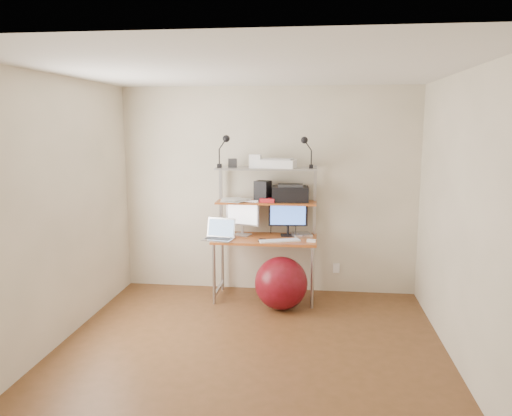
# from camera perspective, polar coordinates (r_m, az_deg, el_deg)

# --- Properties ---
(room) EXTENTS (3.60, 3.60, 3.60)m
(room) POSITION_cam_1_polar(r_m,az_deg,el_deg) (4.34, -0.84, -1.10)
(room) COLOR brown
(room) RESTS_ON ground
(computer_desk) EXTENTS (1.20, 0.60, 1.57)m
(computer_desk) POSITION_cam_1_polar(r_m,az_deg,el_deg) (5.86, 1.11, -1.23)
(computer_desk) COLOR #B94D24
(computer_desk) RESTS_ON ground
(desktop) EXTENTS (1.20, 0.60, 0.00)m
(desktop) POSITION_cam_1_polar(r_m,az_deg,el_deg) (5.84, 1.04, -3.42)
(desktop) COLOR #B94D24
(desktop) RESTS_ON computer_desk
(mid_shelf) EXTENTS (1.18, 0.34, 0.00)m
(mid_shelf) POSITION_cam_1_polar(r_m,az_deg,el_deg) (5.89, 1.18, 0.76)
(mid_shelf) COLOR #B94D24
(mid_shelf) RESTS_ON computer_desk
(top_shelf) EXTENTS (1.18, 0.34, 0.00)m
(top_shelf) POSITION_cam_1_polar(r_m,az_deg,el_deg) (5.84, 1.19, 4.64)
(top_shelf) COLOR #A3A2A7
(top_shelf) RESTS_ON computer_desk
(floor) EXTENTS (3.60, 3.60, 0.00)m
(floor) POSITION_cam_1_polar(r_m,az_deg,el_deg) (4.73, -0.81, -16.15)
(floor) COLOR brown
(floor) RESTS_ON ground
(wall_outlet) EXTENTS (0.08, 0.01, 0.12)m
(wall_outlet) POSITION_cam_1_polar(r_m,az_deg,el_deg) (6.27, 9.16, -6.80)
(wall_outlet) COLOR white
(wall_outlet) RESTS_ON room
(monitor_silver) EXTENTS (0.41, 0.19, 0.47)m
(monitor_silver) POSITION_cam_1_polar(r_m,az_deg,el_deg) (5.94, -1.57, -0.77)
(monitor_silver) COLOR #BCBBC1
(monitor_silver) RESTS_ON desktop
(monitor_black) EXTENTS (0.46, 0.15, 0.46)m
(monitor_black) POSITION_cam_1_polar(r_m,az_deg,el_deg) (5.92, 3.68, -0.97)
(monitor_black) COLOR black
(monitor_black) RESTS_ON desktop
(laptop) EXTENTS (0.39, 0.34, 0.30)m
(laptop) POSITION_cam_1_polar(r_m,az_deg,el_deg) (5.78, -4.15, -3.06)
(laptop) COLOR silver
(laptop) RESTS_ON desktop
(keyboard) EXTENTS (0.48, 0.27, 0.01)m
(keyboard) POSITION_cam_1_polar(r_m,az_deg,el_deg) (5.68, 2.71, -3.75)
(keyboard) COLOR white
(keyboard) RESTS_ON desktop
(mouse) EXTENTS (0.10, 0.07, 0.03)m
(mouse) POSITION_cam_1_polar(r_m,az_deg,el_deg) (5.67, 6.34, -3.74)
(mouse) COLOR white
(mouse) RESTS_ON desktop
(mac_mini) EXTENTS (0.27, 0.27, 0.04)m
(mac_mini) POSITION_cam_1_polar(r_m,az_deg,el_deg) (5.92, 5.19, -3.08)
(mac_mini) COLOR silver
(mac_mini) RESTS_ON desktop
(phone) EXTENTS (0.08, 0.14, 0.01)m
(phone) POSITION_cam_1_polar(r_m,az_deg,el_deg) (5.70, 0.68, -3.70)
(phone) COLOR black
(phone) RESTS_ON desktop
(printer) EXTENTS (0.44, 0.31, 0.20)m
(printer) POSITION_cam_1_polar(r_m,az_deg,el_deg) (5.90, 3.93, 1.69)
(printer) COLOR black
(printer) RESTS_ON mid_shelf
(nas_cube) EXTENTS (0.21, 0.21, 0.24)m
(nas_cube) POSITION_cam_1_polar(r_m,az_deg,el_deg) (5.91, 0.78, 1.97)
(nas_cube) COLOR black
(nas_cube) RESTS_ON mid_shelf
(red_box) EXTENTS (0.18, 0.13, 0.05)m
(red_box) POSITION_cam_1_polar(r_m,az_deg,el_deg) (5.83, 1.34, 0.90)
(red_box) COLOR red
(red_box) RESTS_ON mid_shelf
(scanner) EXTENTS (0.45, 0.33, 0.11)m
(scanner) POSITION_cam_1_polar(r_m,az_deg,el_deg) (5.82, 2.45, 5.13)
(scanner) COLOR white
(scanner) RESTS_ON top_shelf
(box_white) EXTENTS (0.14, 0.12, 0.15)m
(box_white) POSITION_cam_1_polar(r_m,az_deg,el_deg) (5.84, -0.09, 5.40)
(box_white) COLOR white
(box_white) RESTS_ON top_shelf
(box_grey) EXTENTS (0.12, 0.12, 0.10)m
(box_grey) POSITION_cam_1_polar(r_m,az_deg,el_deg) (5.90, -2.70, 5.17)
(box_grey) COLOR #2F2F32
(box_grey) RESTS_ON top_shelf
(clip_lamp_left) EXTENTS (0.15, 0.08, 0.38)m
(clip_lamp_left) POSITION_cam_1_polar(r_m,az_deg,el_deg) (5.79, -3.59, 7.31)
(clip_lamp_left) COLOR black
(clip_lamp_left) RESTS_ON top_shelf
(clip_lamp_right) EXTENTS (0.14, 0.08, 0.36)m
(clip_lamp_right) POSITION_cam_1_polar(r_m,az_deg,el_deg) (5.74, 5.72, 7.15)
(clip_lamp_right) COLOR black
(clip_lamp_right) RESTS_ON top_shelf
(exercise_ball) EXTENTS (0.59, 0.59, 0.59)m
(exercise_ball) POSITION_cam_1_polar(r_m,az_deg,el_deg) (5.65, 2.88, -8.57)
(exercise_ball) COLOR maroon
(exercise_ball) RESTS_ON floor
(paper_stack) EXTENTS (0.39, 0.43, 0.03)m
(paper_stack) POSITION_cam_1_polar(r_m,az_deg,el_deg) (5.93, -2.51, 0.95)
(paper_stack) COLOR white
(paper_stack) RESTS_ON mid_shelf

